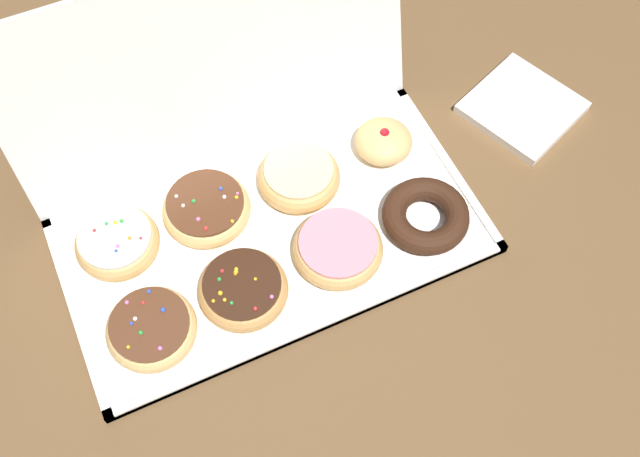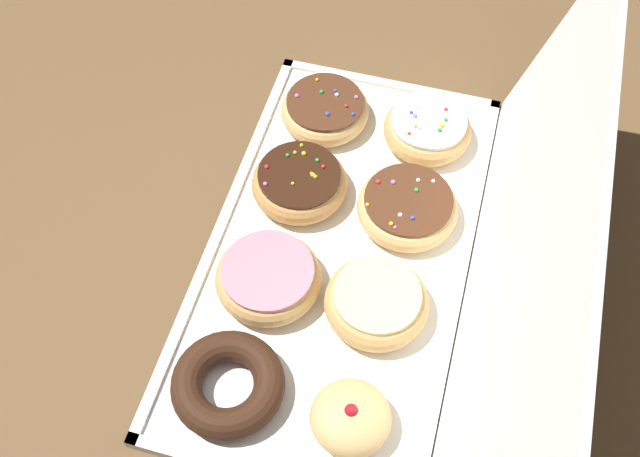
{
  "view_description": "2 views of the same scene",
  "coord_description": "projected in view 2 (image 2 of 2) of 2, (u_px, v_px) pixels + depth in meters",
  "views": [
    {
      "loc": [
        -0.14,
        -0.47,
        0.88
      ],
      "look_at": [
        0.06,
        -0.03,
        0.04
      ],
      "focal_mm": 42.01,
      "sensor_mm": 36.0,
      "label": 1
    },
    {
      "loc": [
        0.45,
        0.1,
        0.77
      ],
      "look_at": [
        0.01,
        -0.02,
        0.06
      ],
      "focal_mm": 43.25,
      "sensor_mm": 36.0,
      "label": 2
    }
  ],
  "objects": [
    {
      "name": "sprinkle_donut_4",
      "position": [
        428.0,
        129.0,
        0.96
      ],
      "size": [
        0.11,
        0.11,
        0.04
      ],
      "color": "tan",
      "rests_on": "donut_box"
    },
    {
      "name": "jelly_filled_donut_7",
      "position": [
        351.0,
        418.0,
        0.76
      ],
      "size": [
        0.08,
        0.08,
        0.05
      ],
      "color": "#E5B770",
      "rests_on": "donut_box"
    },
    {
      "name": "pink_frosted_donut_2",
      "position": [
        268.0,
        277.0,
        0.84
      ],
      "size": [
        0.12,
        0.12,
        0.04
      ],
      "color": "tan",
      "rests_on": "donut_box"
    },
    {
      "name": "donut_box",
      "position": [
        339.0,
        252.0,
        0.89
      ],
      "size": [
        0.55,
        0.3,
        0.01
      ],
      "color": "white",
      "rests_on": "ground"
    },
    {
      "name": "sprinkle_donut_1",
      "position": [
        299.0,
        183.0,
        0.92
      ],
      "size": [
        0.11,
        0.11,
        0.04
      ],
      "color": "tan",
      "rests_on": "donut_box"
    },
    {
      "name": "sprinkle_donut_0",
      "position": [
        325.0,
        110.0,
        0.98
      ],
      "size": [
        0.11,
        0.11,
        0.04
      ],
      "color": "#E5B770",
      "rests_on": "donut_box"
    },
    {
      "name": "chocolate_cake_ring_donut_3",
      "position": [
        228.0,
        384.0,
        0.78
      ],
      "size": [
        0.12,
        0.12,
        0.03
      ],
      "color": "#381E11",
      "rests_on": "donut_box"
    },
    {
      "name": "box_lid_open",
      "position": [
        528.0,
        222.0,
        0.75
      ],
      "size": [
        0.55,
        0.08,
        0.29
      ],
      "primitive_type": "cube",
      "rotation": [
        1.32,
        0.0,
        0.0
      ],
      "color": "white",
      "rests_on": "ground"
    },
    {
      "name": "ground_plane",
      "position": [
        338.0,
        255.0,
        0.9
      ],
      "size": [
        3.0,
        3.0,
        0.0
      ],
      "primitive_type": "plane",
      "color": "brown"
    },
    {
      "name": "sprinkle_donut_5",
      "position": [
        407.0,
        207.0,
        0.9
      ],
      "size": [
        0.12,
        0.12,
        0.04
      ],
      "color": "#E5B770",
      "rests_on": "donut_box"
    },
    {
      "name": "glazed_ring_donut_6",
      "position": [
        376.0,
        302.0,
        0.83
      ],
      "size": [
        0.11,
        0.11,
        0.04
      ],
      "color": "tan",
      "rests_on": "donut_box"
    }
  ]
}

